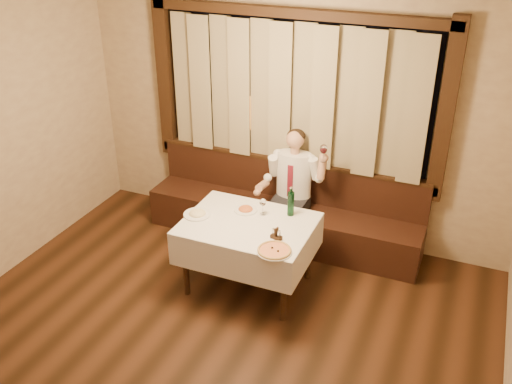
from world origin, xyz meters
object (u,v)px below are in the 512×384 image
at_px(dining_table, 248,232).
at_px(pasta_cream, 197,212).
at_px(pasta_red, 246,208).
at_px(cruet_caddy, 276,235).
at_px(green_bottle, 291,203).
at_px(banquette, 283,214).
at_px(seated_man, 292,181).
at_px(pizza, 274,250).

distance_m(dining_table, pasta_cream, 0.55).
bearing_deg(dining_table, pasta_red, 119.41).
bearing_deg(cruet_caddy, green_bottle, 109.72).
xyz_separation_m(pasta_red, pasta_cream, (-0.41, -0.28, 0.01)).
xyz_separation_m(pasta_cream, cruet_caddy, (0.89, -0.10, 0.00)).
height_order(banquette, green_bottle, green_bottle).
bearing_deg(green_bottle, dining_table, -137.09).
bearing_deg(pasta_cream, green_bottle, 23.29).
distance_m(pasta_cream, green_bottle, 0.94).
distance_m(pasta_red, seated_man, 0.76).
height_order(dining_table, pasta_red, pasta_red).
relative_size(dining_table, pasta_cream, 4.57).
bearing_deg(pizza, cruet_caddy, 106.71).
bearing_deg(pasta_cream, pizza, -18.37).
distance_m(banquette, pizza, 1.54).
xyz_separation_m(banquette, cruet_caddy, (0.36, -1.19, 0.49)).
relative_size(pasta_red, seated_man, 0.17).
height_order(banquette, pasta_red, banquette).
relative_size(green_bottle, cruet_caddy, 2.63).
xyz_separation_m(green_bottle, cruet_caddy, (0.03, -0.48, -0.09)).
distance_m(banquette, cruet_caddy, 1.34).
bearing_deg(pasta_red, pizza, -47.42).
distance_m(banquette, pasta_red, 0.95).
height_order(cruet_caddy, seated_man, seated_man).
relative_size(pasta_cream, seated_man, 0.20).
bearing_deg(banquette, dining_table, -90.00).
distance_m(dining_table, cruet_caddy, 0.42).
bearing_deg(seated_man, dining_table, -97.62).
distance_m(banquette, green_bottle, 0.98).
distance_m(banquette, seated_man, 0.52).
height_order(pizza, pasta_cream, pasta_cream).
bearing_deg(dining_table, cruet_caddy, -24.90).
relative_size(pasta_cream, green_bottle, 0.89).
height_order(dining_table, green_bottle, green_bottle).
bearing_deg(banquette, pasta_cream, -116.01).
bearing_deg(green_bottle, cruet_caddy, -86.40).
distance_m(pizza, green_bottle, 0.70).
relative_size(pizza, pasta_cream, 1.17).
bearing_deg(green_bottle, banquette, 114.82).
relative_size(dining_table, seated_man, 0.92).
bearing_deg(pasta_red, dining_table, -60.59).
bearing_deg(pasta_cream, pasta_red, 33.91).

